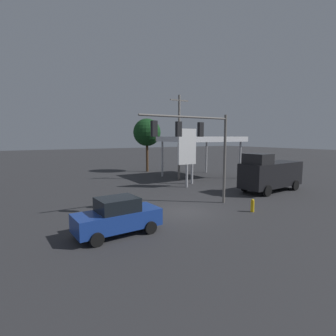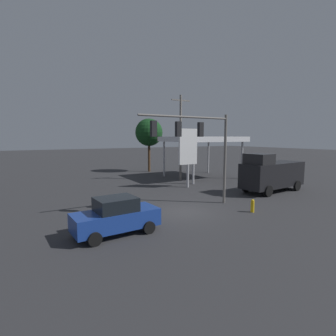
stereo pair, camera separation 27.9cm
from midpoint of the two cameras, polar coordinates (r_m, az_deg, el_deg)
The scene contains 9 objects.
ground_plane at distance 18.00m, azimuth 2.90°, elevation -9.43°, with size 200.00×200.00×0.00m, color #2D2D30.
traffic_signal_assembly at distance 18.39m, azimuth 5.75°, elevation 6.51°, with size 7.18×0.43×6.65m.
utility_pole at distance 30.38m, azimuth 2.17°, elevation 7.03°, with size 2.40×0.26×9.76m.
gas_station_canopy at distance 32.67m, azimuth 6.82°, elevation 6.16°, with size 8.39×7.60×5.07m.
price_sign at distance 26.00m, azimuth 3.83°, elevation 4.27°, with size 2.06×0.27×5.84m.
sedan_waiting at distance 13.99m, azimuth -11.50°, elevation -10.26°, with size 4.49×2.25×1.93m.
delivery_truck at distance 25.88m, azimuth 21.02°, elevation -1.07°, with size 6.95×2.94×3.58m.
street_tree at distance 38.12m, azimuth -4.82°, elevation 7.70°, with size 3.95×3.95×7.67m.
fire_hydrant at distance 18.64m, azimuth 17.50°, elevation -7.78°, with size 0.24×0.24×0.88m.
Camera 1 is at (9.84, 14.22, 5.01)m, focal length 28.00 mm.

